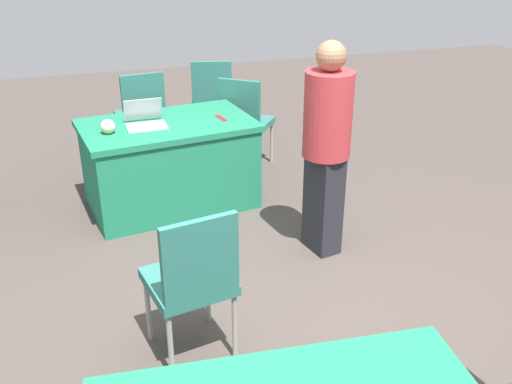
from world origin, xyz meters
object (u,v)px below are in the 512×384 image
object	(u,v)px
person_attendee_standing	(327,141)
table_foreground	(170,164)
yarn_ball	(108,127)
chair_by_pillar	(212,97)
chair_back_row	(141,112)
chair_aisle	(193,277)
laptop_silver	(145,121)
scissors_red	(221,118)
chair_near_front	(244,118)

from	to	relation	value
person_attendee_standing	table_foreground	bearing A→B (deg)	-150.53
yarn_ball	table_foreground	bearing A→B (deg)	-164.91
chair_by_pillar	yarn_ball	world-z (taller)	chair_by_pillar
chair_back_row	chair_aisle	bearing A→B (deg)	-99.51
chair_aisle	laptop_silver	xyz separation A→B (m)	(-0.04, -1.98, 0.25)
table_foreground	chair_back_row	size ratio (longest dim) A/B	1.57
table_foreground	yarn_ball	bearing A→B (deg)	15.09
table_foreground	scissors_red	size ratio (longest dim) A/B	8.44
chair_back_row	laptop_silver	xyz separation A→B (m)	(0.08, 1.01, 0.23)
chair_aisle	chair_by_pillar	world-z (taller)	chair_by_pillar
chair_by_pillar	scissors_red	world-z (taller)	chair_by_pillar
chair_near_front	chair_by_pillar	xyz separation A→B (m)	(0.15, -0.72, 0.03)
chair_back_row	chair_by_pillar	bearing A→B (deg)	13.07
chair_near_front	scissors_red	world-z (taller)	chair_near_front
chair_aisle	person_attendee_standing	distance (m)	1.51
chair_aisle	yarn_ball	world-z (taller)	chair_aisle
chair_back_row	laptop_silver	size ratio (longest dim) A/B	2.98
scissors_red	chair_aisle	bearing A→B (deg)	-28.68
person_attendee_standing	scissors_red	world-z (taller)	person_attendee_standing
chair_by_pillar	scissors_red	xyz separation A→B (m)	(0.24, 1.30, 0.19)
table_foreground	scissors_red	bearing A→B (deg)	176.56
chair_near_front	scissors_red	size ratio (longest dim) A/B	5.23
laptop_silver	table_foreground	bearing A→B (deg)	-172.82
person_attendee_standing	chair_aisle	bearing A→B (deg)	-63.59
chair_aisle	chair_by_pillar	xyz separation A→B (m)	(-0.91, -3.28, 0.02)
laptop_silver	person_attendee_standing	bearing A→B (deg)	134.79
chair_by_pillar	yarn_ball	bearing A→B (deg)	-115.75
chair_near_front	chair_back_row	distance (m)	1.03
chair_aisle	scissors_red	size ratio (longest dim) A/B	5.26
chair_aisle	chair_back_row	xyz separation A→B (m)	(-0.12, -2.99, 0.02)
table_foreground	yarn_ball	distance (m)	0.66
yarn_ball	chair_near_front	bearing A→B (deg)	-152.49
chair_near_front	chair_by_pillar	bearing A→B (deg)	140.15
table_foreground	chair_by_pillar	distance (m)	1.46
chair_aisle	laptop_silver	world-z (taller)	laptop_silver
person_attendee_standing	yarn_ball	xyz separation A→B (m)	(1.44, -0.98, -0.06)
table_foreground	chair_by_pillar	world-z (taller)	chair_by_pillar
scissors_red	table_foreground	bearing A→B (deg)	-103.20
laptop_silver	yarn_ball	world-z (taller)	laptop_silver
chair_aisle	yarn_ball	distance (m)	1.91
chair_by_pillar	chair_near_front	bearing A→B (deg)	-64.22
table_foreground	person_attendee_standing	bearing A→B (deg)	130.55
chair_back_row	yarn_ball	size ratio (longest dim) A/B	8.36
laptop_silver	chair_by_pillar	bearing A→B (deg)	-125.29
chair_aisle	scissors_red	world-z (taller)	chair_aisle
table_foreground	chair_aisle	xyz separation A→B (m)	(0.22, 2.01, 0.16)
chair_back_row	scissors_red	size ratio (longest dim) A/B	5.38
chair_by_pillar	laptop_silver	world-z (taller)	chair_by_pillar
chair_aisle	laptop_silver	size ratio (longest dim) A/B	2.91
table_foreground	scissors_red	xyz separation A→B (m)	(-0.46, 0.03, 0.38)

